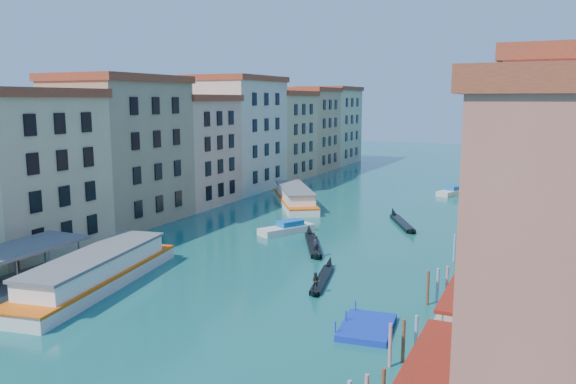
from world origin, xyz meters
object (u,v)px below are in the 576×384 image
vaporetto_near (97,272)px  vaporetto_far (294,197)px  gondola_fore (313,243)px  blue_dock (367,327)px  gondola_right (322,278)px

vaporetto_near → vaporetto_far: bearing=80.2°
gondola_fore → blue_dock: 23.79m
vaporetto_near → gondola_fore: vaporetto_near is taller
vaporetto_far → gondola_right: size_ratio=1.80×
vaporetto_far → blue_dock: 49.67m
vaporetto_far → gondola_right: vaporetto_far is taller
gondola_fore → blue_dock: gondola_fore is taller
vaporetto_far → gondola_right: bearing=-94.9°
vaporetto_far → gondola_fore: 25.90m
vaporetto_near → gondola_right: bearing=18.4°
vaporetto_near → vaporetto_far: 43.72m
blue_dock → gondola_right: bearing=121.9°
vaporetto_near → gondola_fore: bearing=49.5°
vaporetto_near → vaporetto_far: vaporetto_near is taller
gondola_right → blue_dock: bearing=-63.4°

